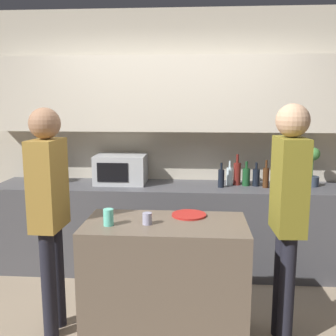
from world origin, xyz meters
The scene contains 19 objects.
back_wall centered at (0.00, 1.66, 1.54)m, with size 6.40×0.40×2.70m.
back_counter centered at (0.00, 1.39, 0.45)m, with size 3.60×0.62×0.90m.
kitchen_island centered at (0.05, 0.16, 0.45)m, with size 1.16×0.60×0.91m.
microwave centered at (-0.52, 1.46, 1.05)m, with size 0.52×0.39×0.30m.
toaster centered at (-1.31, 1.47, 0.99)m, with size 0.26×0.16×0.18m.
potted_plant centered at (1.43, 1.47, 1.10)m, with size 0.14×0.14×0.40m.
bottle_0 centered at (0.51, 1.35, 1.00)m, with size 0.06×0.06×0.25m.
bottle_1 centered at (0.60, 1.45, 1.00)m, with size 0.07×0.07×0.25m.
bottle_2 centered at (0.68, 1.47, 1.02)m, with size 0.08×0.08×0.32m.
bottle_3 centered at (0.77, 1.44, 1.00)m, with size 0.08×0.08×0.25m.
bottle_4 centered at (0.87, 1.43, 1.00)m, with size 0.07×0.07×0.24m.
bottle_5 centered at (0.96, 1.37, 1.01)m, with size 0.06×0.06×0.28m.
bottle_6 centered at (1.02, 1.29, 1.03)m, with size 0.06×0.06×0.33m.
bottle_7 centered at (1.11, 1.49, 1.00)m, with size 0.06×0.06×0.25m.
plate_on_island centered at (0.21, 0.33, 0.92)m, with size 0.26×0.26×0.01m.
cup_0 centered at (-0.08, 0.10, 0.95)m, with size 0.07×0.07×0.08m.
cup_1 centered at (-0.34, 0.06, 0.97)m, with size 0.07×0.07×0.12m.
person_left centered at (0.91, 0.19, 1.05)m, with size 0.23×0.35×1.75m.
person_center centered at (-0.81, 0.19, 1.03)m, with size 0.23×0.35×1.72m.
Camera 1 is at (0.26, -2.53, 1.78)m, focal length 42.00 mm.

